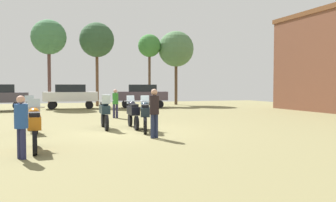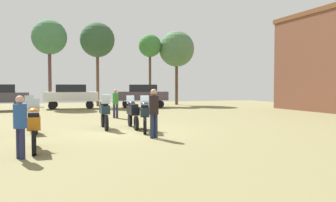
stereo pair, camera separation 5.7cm
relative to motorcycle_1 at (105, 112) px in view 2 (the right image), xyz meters
The scene contains 15 objects.
ground_plane 1.62m from the motorcycle_1, 52.13° to the right, with size 44.00×52.00×0.02m.
motorcycle_1 is the anchor object (origin of this frame).
motorcycle_3 1.24m from the motorcycle_1, ahead, with size 0.62×2.17×1.45m.
motorcycle_5 5.32m from the motorcycle_1, 121.12° to the right, with size 0.62×2.11×1.49m.
motorcycle_6 2.98m from the motorcycle_1, behind, with size 0.69×2.10×1.49m.
motorcycle_7 2.05m from the motorcycle_1, 45.77° to the right, with size 0.77×2.09×1.48m.
car_3 14.65m from the motorcycle_1, 91.89° to the left, with size 4.46×2.21×2.00m.
car_4 15.35m from the motorcycle_1, 68.90° to the left, with size 4.57×2.60×2.00m.
person_1 5.20m from the motorcycle_1, 74.26° to the left, with size 0.37×0.37×1.69m.
person_2 6.47m from the motorcycle_1, 117.92° to the right, with size 0.47×0.47×1.64m.
person_3 3.60m from the motorcycle_1, 69.57° to the right, with size 0.44×0.44×1.77m.
tree_1 18.65m from the motorcycle_1, 83.28° to the left, with size 3.20×3.20×7.76m.
tree_3 17.54m from the motorcycle_1, 97.37° to the left, with size 2.97×2.97×7.57m.
tree_4 20.94m from the motorcycle_1, 60.77° to the left, with size 3.55×3.55×7.37m.
tree_5 19.91m from the motorcycle_1, 68.05° to the left, with size 2.22×2.22×6.94m.
Camera 2 is at (-3.23, -14.32, 1.90)m, focal length 37.63 mm.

